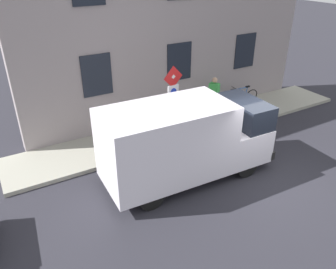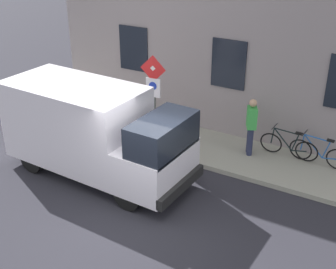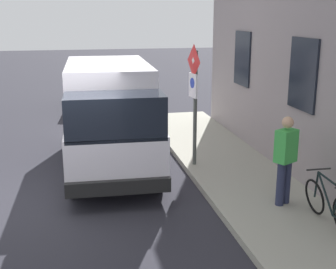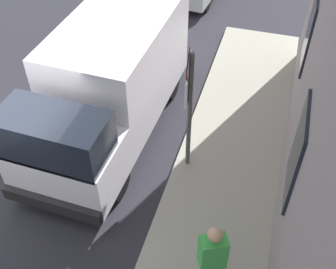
# 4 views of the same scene
# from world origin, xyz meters

# --- Properties ---
(ground_plane) EXTENTS (80.00, 80.00, 0.00)m
(ground_plane) POSITION_xyz_m (0.00, 0.00, 0.00)
(ground_plane) COLOR #28272F
(sidewalk_slab) EXTENTS (2.18, 14.54, 0.14)m
(sidewalk_slab) POSITION_xyz_m (3.90, 0.00, 0.07)
(sidewalk_slab) COLOR #9C9A8B
(sidewalk_slab) RESTS_ON ground_plane
(building_facade) EXTENTS (0.75, 12.54, 7.69)m
(building_facade) POSITION_xyz_m (5.34, 0.00, 3.85)
(building_facade) COLOR gray
(building_facade) RESTS_ON ground_plane
(sign_post_stacked) EXTENTS (0.17, 0.56, 2.76)m
(sign_post_stacked) POSITION_xyz_m (3.03, 1.46, 2.00)
(sign_post_stacked) COLOR #474C47
(sign_post_stacked) RESTS_ON sidewalk_slab
(delivery_van) EXTENTS (2.20, 5.40, 2.50)m
(delivery_van) POSITION_xyz_m (1.12, 2.18, 1.33)
(delivery_van) COLOR white
(delivery_van) RESTS_ON ground_plane
(bicycle_blue) EXTENTS (0.46, 1.71, 0.89)m
(bicycle_blue) POSITION_xyz_m (4.44, -3.09, 0.51)
(bicycle_blue) COLOR black
(bicycle_blue) RESTS_ON sidewalk_slab
(bicycle_black) EXTENTS (0.46, 1.71, 0.89)m
(bicycle_black) POSITION_xyz_m (4.44, -2.22, 0.51)
(bicycle_black) COLOR black
(bicycle_black) RESTS_ON sidewalk_slab
(pedestrian) EXTENTS (0.47, 0.41, 1.72)m
(pedestrian) POSITION_xyz_m (4.10, -1.17, 1.07)
(pedestrian) COLOR #262B47
(pedestrian) RESTS_ON sidewalk_slab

